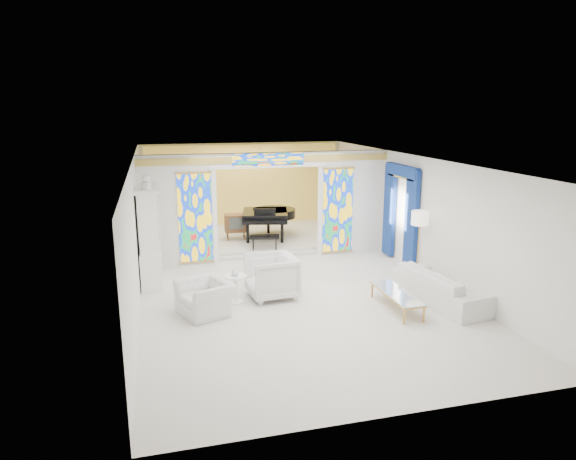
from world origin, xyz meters
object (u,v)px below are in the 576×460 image
object	(u,v)px
coffee_table	(397,294)
grand_piano	(269,215)
armchair_left	(205,298)
sofa	(441,286)
armchair_right	(271,277)
china_cabinet	(150,237)
tv_console	(236,223)

from	to	relation	value
coffee_table	grand_piano	world-z (taller)	grand_piano
armchair_left	sofa	xyz separation A→B (m)	(5.11, -0.66, 0.01)
armchair_left	coffee_table	world-z (taller)	armchair_left
armchair_right	china_cabinet	bearing A→B (deg)	-126.62
sofa	tv_console	world-z (taller)	tv_console
armchair_right	coffee_table	size ratio (longest dim) A/B	0.64
sofa	tv_console	distance (m)	7.01
china_cabinet	armchair_right	size ratio (longest dim) A/B	2.55
sofa	grand_piano	xyz separation A→B (m)	(-2.54, 6.01, 0.53)
china_cabinet	sofa	size ratio (longest dim) A/B	1.10
coffee_table	tv_console	world-z (taller)	tv_console
sofa	grand_piano	size ratio (longest dim) A/B	0.91
sofa	coffee_table	size ratio (longest dim) A/B	1.47
china_cabinet	armchair_left	bearing A→B (deg)	-64.60
armchair_right	tv_console	world-z (taller)	armchair_right
armchair_left	sofa	world-z (taller)	sofa
armchair_left	armchair_right	size ratio (longest dim) A/B	1.00
china_cabinet	coffee_table	world-z (taller)	china_cabinet
armchair_right	coffee_table	distance (m)	2.78
china_cabinet	sofa	world-z (taller)	china_cabinet
armchair_right	sofa	xyz separation A→B (m)	(3.55, -1.25, -0.13)
grand_piano	sofa	bearing A→B (deg)	-54.14
armchair_right	grand_piano	bearing A→B (deg)	163.54
china_cabinet	armchair_left	size ratio (longest dim) A/B	2.55
grand_piano	coffee_table	bearing A→B (deg)	-64.22
china_cabinet	sofa	xyz separation A→B (m)	(6.17, -2.89, -0.81)
china_cabinet	tv_console	size ratio (longest dim) A/B	3.46
sofa	coffee_table	world-z (taller)	sofa
sofa	coffee_table	distance (m)	1.15
china_cabinet	armchair_right	xyz separation A→B (m)	(2.61, -1.65, -0.68)
sofa	china_cabinet	bearing A→B (deg)	56.96
sofa	tv_console	xyz separation A→B (m)	(-3.61, 6.00, 0.33)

